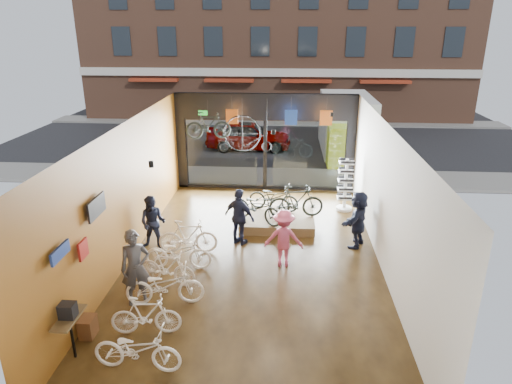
# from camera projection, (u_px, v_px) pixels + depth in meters

# --- Properties ---
(ground_plane) EXTENTS (7.00, 12.00, 0.04)m
(ground_plane) POSITION_uv_depth(u_px,v_px,m) (254.00, 260.00, 12.93)
(ground_plane) COLOR black
(ground_plane) RESTS_ON ground
(ceiling) EXTENTS (7.00, 12.00, 0.04)m
(ceiling) POSITION_uv_depth(u_px,v_px,m) (254.00, 126.00, 11.59)
(ceiling) COLOR black
(ceiling) RESTS_ON ground
(wall_left) EXTENTS (0.04, 12.00, 3.80)m
(wall_left) POSITION_uv_depth(u_px,v_px,m) (126.00, 194.00, 12.49)
(wall_left) COLOR #994F21
(wall_left) RESTS_ON ground
(wall_right) EXTENTS (0.04, 12.00, 3.80)m
(wall_right) POSITION_uv_depth(u_px,v_px,m) (387.00, 200.00, 12.03)
(wall_right) COLOR beige
(wall_right) RESTS_ON ground
(wall_back) EXTENTS (7.00, 0.04, 3.80)m
(wall_back) POSITION_uv_depth(u_px,v_px,m) (223.00, 344.00, 6.63)
(wall_back) COLOR beige
(wall_back) RESTS_ON ground
(storefront) EXTENTS (7.00, 0.26, 3.80)m
(storefront) POSITION_uv_depth(u_px,v_px,m) (265.00, 142.00, 17.87)
(storefront) COLOR black
(storefront) RESTS_ON ground
(exit_sign) EXTENTS (0.35, 0.06, 0.18)m
(exit_sign) POSITION_uv_depth(u_px,v_px,m) (203.00, 113.00, 17.52)
(exit_sign) COLOR #198C26
(exit_sign) RESTS_ON storefront
(street_road) EXTENTS (30.00, 18.00, 0.02)m
(street_road) POSITION_uv_depth(u_px,v_px,m) (273.00, 137.00, 26.96)
(street_road) COLOR black
(street_road) RESTS_ON ground
(sidewalk_near) EXTENTS (30.00, 2.40, 0.12)m
(sidewalk_near) POSITION_uv_depth(u_px,v_px,m) (266.00, 177.00, 19.63)
(sidewalk_near) COLOR slate
(sidewalk_near) RESTS_ON ground
(sidewalk_far) EXTENTS (30.00, 2.00, 0.12)m
(sidewalk_far) POSITION_uv_depth(u_px,v_px,m) (275.00, 122.00, 30.67)
(sidewalk_far) COLOR slate
(sidewalk_far) RESTS_ON ground
(opposite_building) EXTENTS (26.00, 5.00, 14.00)m
(opposite_building) POSITION_uv_depth(u_px,v_px,m) (277.00, 12.00, 30.60)
(opposite_building) COLOR brown
(opposite_building) RESTS_ON ground
(street_car) EXTENTS (4.43, 1.78, 1.51)m
(street_car) POSITION_uv_depth(u_px,v_px,m) (248.00, 135.00, 23.96)
(street_car) COLOR gray
(street_car) RESTS_ON street_road
(box_truck) EXTENTS (2.42, 7.25, 2.86)m
(box_truck) POSITION_uv_depth(u_px,v_px,m) (348.00, 128.00, 22.46)
(box_truck) COLOR silver
(box_truck) RESTS_ON street_road
(floor_bike_0) EXTENTS (1.76, 0.71, 0.91)m
(floor_bike_0) POSITION_uv_depth(u_px,v_px,m) (137.00, 349.00, 8.67)
(floor_bike_0) COLOR white
(floor_bike_0) RESTS_ON ground_plane
(floor_bike_1) EXTENTS (1.54, 0.58, 0.91)m
(floor_bike_1) POSITION_uv_depth(u_px,v_px,m) (146.00, 315.00, 9.68)
(floor_bike_1) COLOR white
(floor_bike_1) RESTS_ON ground_plane
(floor_bike_2) EXTENTS (1.91, 0.88, 0.97)m
(floor_bike_2) POSITION_uv_depth(u_px,v_px,m) (165.00, 286.00, 10.73)
(floor_bike_2) COLOR white
(floor_bike_2) RESTS_ON ground_plane
(floor_bike_3) EXTENTS (1.62, 0.78, 0.94)m
(floor_bike_3) POSITION_uv_depth(u_px,v_px,m) (167.00, 267.00, 11.55)
(floor_bike_3) COLOR white
(floor_bike_3) RESTS_ON ground_plane
(floor_bike_4) EXTENTS (1.81, 0.66, 0.95)m
(floor_bike_4) POSITION_uv_depth(u_px,v_px,m) (178.00, 253.00, 12.29)
(floor_bike_4) COLOR white
(floor_bike_4) RESTS_ON ground_plane
(floor_bike_5) EXTENTS (1.74, 0.66, 1.02)m
(floor_bike_5) POSITION_uv_depth(u_px,v_px,m) (188.00, 237.00, 13.13)
(floor_bike_5) COLOR white
(floor_bike_5) RESTS_ON ground_plane
(display_platform) EXTENTS (2.40, 1.80, 0.30)m
(display_platform) POSITION_uv_depth(u_px,v_px,m) (277.00, 221.00, 15.08)
(display_platform) COLOR #50391D
(display_platform) RESTS_ON ground_plane
(display_bike_left) EXTENTS (1.93, 1.58, 0.99)m
(display_bike_left) POSITION_uv_depth(u_px,v_px,m) (257.00, 207.00, 14.49)
(display_bike_left) COLOR black
(display_bike_left) RESTS_ON display_platform
(display_bike_mid) EXTENTS (1.85, 0.78, 1.08)m
(display_bike_mid) POSITION_uv_depth(u_px,v_px,m) (296.00, 202.00, 14.82)
(display_bike_mid) COLOR black
(display_bike_mid) RESTS_ON display_platform
(display_bike_right) EXTENTS (1.84, 1.03, 0.91)m
(display_bike_right) POSITION_uv_depth(u_px,v_px,m) (274.00, 197.00, 15.42)
(display_bike_right) COLOR black
(display_bike_right) RESTS_ON display_platform
(customer_0) EXTENTS (0.81, 0.68, 1.88)m
(customer_0) POSITION_uv_depth(u_px,v_px,m) (135.00, 268.00, 10.61)
(customer_0) COLOR #3F3F44
(customer_0) RESTS_ON ground_plane
(customer_1) EXTENTS (0.81, 0.65, 1.63)m
(customer_1) POSITION_uv_depth(u_px,v_px,m) (153.00, 223.00, 13.31)
(customer_1) COLOR #161C33
(customer_1) RESTS_ON ground_plane
(customer_2) EXTENTS (1.10, 0.88, 1.75)m
(customer_2) POSITION_uv_depth(u_px,v_px,m) (240.00, 217.00, 13.54)
(customer_2) COLOR #161C33
(customer_2) RESTS_ON ground_plane
(customer_3) EXTENTS (1.08, 0.65, 1.63)m
(customer_3) POSITION_uv_depth(u_px,v_px,m) (284.00, 238.00, 12.33)
(customer_3) COLOR #CC4C72
(customer_3) RESTS_ON ground_plane
(customer_5) EXTENTS (1.16, 1.66, 1.73)m
(customer_5) POSITION_uv_depth(u_px,v_px,m) (358.00, 219.00, 13.43)
(customer_5) COLOR #161C33
(customer_5) RESTS_ON ground_plane
(sunglasses_rack) EXTENTS (0.64, 0.57, 1.89)m
(sunglasses_rack) POSITION_uv_depth(u_px,v_px,m) (346.00, 185.00, 16.04)
(sunglasses_rack) COLOR white
(sunglasses_rack) RESTS_ON ground_plane
(wall_merch) EXTENTS (0.40, 2.40, 2.60)m
(wall_merch) POSITION_uv_depth(u_px,v_px,m) (78.00, 280.00, 9.41)
(wall_merch) COLOR navy
(wall_merch) RESTS_ON wall_left
(penny_farthing) EXTENTS (1.68, 0.06, 1.34)m
(penny_farthing) POSITION_uv_depth(u_px,v_px,m) (250.00, 135.00, 16.43)
(penny_farthing) COLOR black
(penny_farthing) RESTS_ON ceiling
(hung_bike) EXTENTS (1.64, 0.74, 0.95)m
(hung_bike) POSITION_uv_depth(u_px,v_px,m) (208.00, 125.00, 15.96)
(hung_bike) COLOR black
(hung_bike) RESTS_ON ceiling
(jersey_left) EXTENTS (0.45, 0.03, 0.55)m
(jersey_left) POSITION_uv_depth(u_px,v_px,m) (232.00, 117.00, 16.80)
(jersey_left) COLOR #CC5919
(jersey_left) RESTS_ON ceiling
(jersey_mid) EXTENTS (0.45, 0.03, 0.55)m
(jersey_mid) POSITION_uv_depth(u_px,v_px,m) (291.00, 117.00, 16.66)
(jersey_mid) COLOR #1E3F99
(jersey_mid) RESTS_ON ceiling
(jersey_right) EXTENTS (0.45, 0.03, 0.55)m
(jersey_right) POSITION_uv_depth(u_px,v_px,m) (326.00, 118.00, 16.58)
(jersey_right) COLOR #CC5919
(jersey_right) RESTS_ON ceiling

